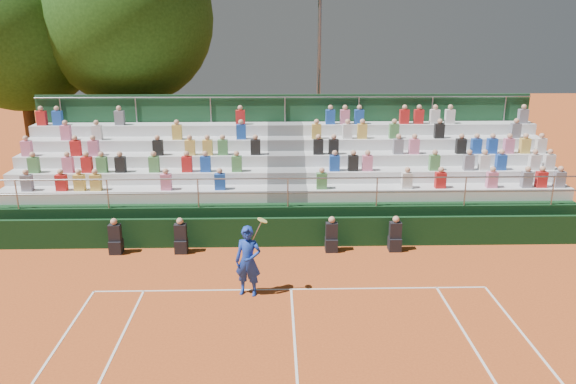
{
  "coord_description": "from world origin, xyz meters",
  "views": [
    {
      "loc": [
        -0.44,
        -14.24,
        7.16
      ],
      "look_at": [
        0.0,
        3.5,
        1.8
      ],
      "focal_mm": 35.0,
      "sensor_mm": 36.0,
      "label": 1
    }
  ],
  "objects_px": {
    "tree_east": "(127,18)",
    "floodlight_mast": "(319,73)",
    "tree_west": "(17,28)",
    "tennis_player": "(248,261)"
  },
  "relations": [
    {
      "from": "tennis_player",
      "to": "floodlight_mast",
      "type": "relative_size",
      "value": 0.26
    },
    {
      "from": "tree_west",
      "to": "tree_east",
      "type": "distance_m",
      "value": 4.87
    },
    {
      "from": "tree_west",
      "to": "tree_east",
      "type": "xyz_separation_m",
      "value": [
        4.85,
        0.06,
        0.41
      ]
    },
    {
      "from": "tennis_player",
      "to": "floodlight_mast",
      "type": "bearing_deg",
      "value": 77.19
    },
    {
      "from": "tree_east",
      "to": "floodlight_mast",
      "type": "relative_size",
      "value": 1.31
    },
    {
      "from": "tree_east",
      "to": "floodlight_mast",
      "type": "distance_m",
      "value": 8.95
    },
    {
      "from": "tennis_player",
      "to": "tree_east",
      "type": "bearing_deg",
      "value": 115.28
    },
    {
      "from": "tennis_player",
      "to": "tree_east",
      "type": "relative_size",
      "value": 0.2
    },
    {
      "from": "tree_east",
      "to": "tennis_player",
      "type": "bearing_deg",
      "value": -64.72
    },
    {
      "from": "tree_west",
      "to": "floodlight_mast",
      "type": "distance_m",
      "value": 13.62
    }
  ]
}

